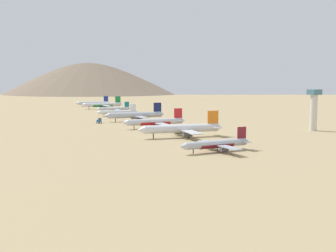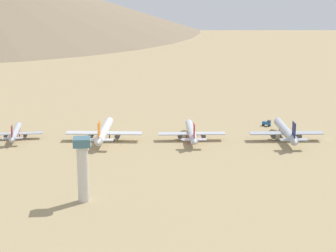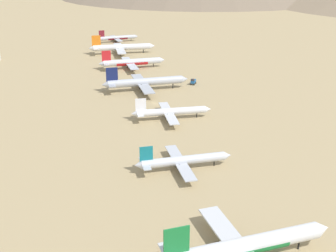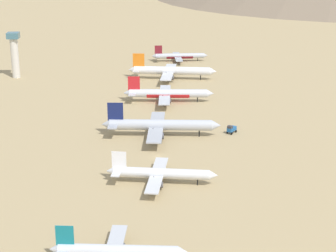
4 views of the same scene
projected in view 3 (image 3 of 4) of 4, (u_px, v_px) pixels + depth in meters
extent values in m
plane|color=tan|center=(154.00, 103.00, 240.90)|extent=(2239.42, 2239.42, 0.00)
cylinder|color=silver|center=(246.00, 245.00, 115.52)|extent=(44.40, 5.13, 4.68)
cone|color=silver|center=(322.00, 228.00, 122.57)|extent=(3.99, 4.63, 4.59)
cube|color=#197A38|center=(177.00, 242.00, 107.81)|extent=(6.78, 0.50, 8.62)
cube|color=silver|center=(239.00, 249.00, 115.28)|extent=(6.58, 41.95, 0.55)
cylinder|color=#4C4C54|center=(230.00, 238.00, 122.72)|extent=(5.20, 2.89, 2.83)
cylinder|color=black|center=(299.00, 242.00, 121.48)|extent=(0.54, 0.54, 4.71)
cylinder|color=black|center=(229.00, 249.00, 118.49)|extent=(0.54, 0.54, 4.71)
cylinder|color=#197A38|center=(245.00, 246.00, 115.65)|extent=(24.44, 4.94, 4.69)
cylinder|color=silver|center=(183.00, 160.00, 166.03)|extent=(32.94, 6.44, 3.46)
cone|color=silver|center=(227.00, 155.00, 169.95)|extent=(3.21, 3.64, 3.39)
cone|color=silver|center=(138.00, 165.00, 162.16)|extent=(2.82, 3.33, 3.11)
cube|color=#14727F|center=(146.00, 154.00, 161.38)|extent=(5.01, 0.77, 6.37)
cube|color=#B6BBC5|center=(145.00, 164.00, 162.63)|extent=(3.90, 11.14, 0.33)
cube|color=#B6BBC5|center=(180.00, 162.00, 165.96)|extent=(7.36, 31.22, 0.41)
cylinder|color=#4C4C54|center=(178.00, 159.00, 171.51)|extent=(4.00, 2.43, 2.09)
cylinder|color=#4C4C54|center=(186.00, 171.00, 161.65)|extent=(4.00, 2.43, 2.09)
cylinder|color=black|center=(214.00, 162.00, 169.53)|extent=(0.40, 0.40, 3.48)
cylinder|color=black|center=(176.00, 163.00, 168.44)|extent=(0.40, 0.40, 3.48)
cylinder|color=black|center=(179.00, 169.00, 164.17)|extent=(0.40, 0.40, 3.48)
cylinder|color=silver|center=(171.00, 111.00, 216.49)|extent=(34.78, 8.72, 3.65)
cone|color=silver|center=(208.00, 109.00, 219.65)|extent=(3.57, 4.00, 3.58)
cone|color=silver|center=(134.00, 114.00, 213.35)|extent=(3.15, 3.65, 3.29)
cube|color=white|center=(141.00, 105.00, 212.35)|extent=(5.28, 1.11, 6.73)
cube|color=silver|center=(140.00, 113.00, 213.70)|extent=(4.75, 11.87, 0.35)
cube|color=silver|center=(168.00, 113.00, 216.48)|extent=(9.58, 33.05, 0.43)
cylinder|color=#4C4C54|center=(168.00, 111.00, 222.37)|extent=(4.32, 2.78, 2.21)
cylinder|color=#4C4C54|center=(172.00, 119.00, 211.82)|extent=(4.32, 2.78, 2.21)
cylinder|color=black|center=(197.00, 114.00, 219.51)|extent=(0.42, 0.42, 3.67)
cylinder|color=black|center=(166.00, 114.00, 219.18)|extent=(0.42, 0.42, 3.67)
cylinder|color=black|center=(167.00, 118.00, 214.61)|extent=(0.42, 0.42, 3.67)
cylinder|color=#B2B7C1|center=(145.00, 82.00, 261.74)|extent=(45.57, 8.16, 4.79)
cone|color=#B2B7C1|center=(185.00, 79.00, 267.52)|extent=(4.37, 4.98, 4.69)
cone|color=#B2B7C1|center=(105.00, 85.00, 256.01)|extent=(3.84, 4.56, 4.31)
cube|color=#141E51|center=(112.00, 75.00, 255.00)|extent=(6.94, 0.96, 8.82)
cube|color=#A4A8B2|center=(111.00, 84.00, 256.72)|extent=(5.15, 15.37, 0.45)
cube|color=#A4A8B2|center=(142.00, 83.00, 261.60)|extent=(9.48, 43.17, 0.57)
cylinder|color=#4C4C54|center=(142.00, 83.00, 269.27)|extent=(5.49, 3.28, 2.90)
cylinder|color=#4C4C54|center=(147.00, 90.00, 255.69)|extent=(5.49, 3.28, 2.90)
cylinder|color=black|center=(173.00, 84.00, 266.84)|extent=(0.55, 0.55, 4.81)
cylinder|color=black|center=(139.00, 85.00, 265.01)|extent=(0.55, 0.55, 4.81)
cylinder|color=black|center=(141.00, 88.00, 259.12)|extent=(0.55, 0.55, 4.81)
cylinder|color=silver|center=(132.00, 62.00, 311.76)|extent=(41.46, 6.83, 4.36)
cone|color=silver|center=(162.00, 60.00, 317.33)|extent=(3.92, 4.48, 4.27)
cone|color=silver|center=(101.00, 64.00, 306.26)|extent=(3.44, 4.11, 3.92)
cube|color=red|center=(106.00, 56.00, 305.39)|extent=(6.32, 0.78, 8.03)
cube|color=#B6BBC5|center=(106.00, 63.00, 306.95)|extent=(4.49, 13.95, 0.41)
cube|color=#B6BBC5|center=(130.00, 63.00, 311.62)|extent=(8.06, 39.26, 0.52)
cylinder|color=#4C4C54|center=(129.00, 63.00, 318.59)|extent=(4.97, 2.92, 2.64)
cylinder|color=#4C4C54|center=(133.00, 67.00, 306.27)|extent=(4.97, 2.92, 2.64)
cylinder|color=black|center=(153.00, 64.00, 316.62)|extent=(0.50, 0.50, 4.38)
cylinder|color=black|center=(127.00, 65.00, 314.69)|extent=(0.50, 0.50, 4.38)
cylinder|color=black|center=(129.00, 67.00, 309.35)|extent=(0.50, 0.50, 4.38)
cylinder|color=red|center=(132.00, 62.00, 311.89)|extent=(22.92, 5.72, 4.37)
cylinder|color=silver|center=(122.00, 47.00, 357.39)|extent=(46.87, 11.11, 4.92)
cone|color=silver|center=(152.00, 46.00, 361.98)|extent=(4.75, 5.33, 4.82)
cone|color=silver|center=(91.00, 48.00, 352.85)|extent=(4.19, 4.88, 4.43)
cube|color=orange|center=(96.00, 41.00, 351.56)|extent=(7.12, 1.40, 9.07)
cube|color=silver|center=(96.00, 48.00, 353.37)|extent=(6.19, 15.96, 0.47)
cube|color=silver|center=(120.00, 48.00, 357.36)|extent=(12.31, 44.51, 0.58)
cylinder|color=#4C4C54|center=(120.00, 49.00, 365.29)|extent=(5.79, 3.68, 2.98)
cylinder|color=#4C4C54|center=(122.00, 52.00, 351.12)|extent=(5.79, 3.68, 2.98)
cylinder|color=black|center=(143.00, 50.00, 361.69)|extent=(0.57, 0.57, 4.95)
cylinder|color=black|center=(118.00, 50.00, 360.97)|extent=(0.57, 0.57, 4.95)
cylinder|color=black|center=(118.00, 52.00, 354.83)|extent=(0.57, 0.57, 4.95)
cylinder|color=#B2B7C1|center=(118.00, 38.00, 406.21)|extent=(33.88, 4.35, 3.57)
cone|color=#B2B7C1|center=(137.00, 36.00, 412.13)|extent=(3.09, 3.57, 3.50)
cone|color=#B2B7C1|center=(98.00, 39.00, 400.36)|extent=(2.70, 3.27, 3.21)
cube|color=maroon|center=(102.00, 34.00, 399.90)|extent=(5.17, 0.45, 6.57)
cube|color=#A4A8B2|center=(101.00, 38.00, 401.13)|extent=(3.26, 11.34, 0.34)
cube|color=#A4A8B2|center=(116.00, 38.00, 405.99)|extent=(5.43, 32.03, 0.42)
cylinder|color=#4C4C54|center=(116.00, 39.00, 411.62)|extent=(3.99, 2.25, 2.16)
cylinder|color=#4C4C54|center=(118.00, 41.00, 401.80)|extent=(3.99, 2.25, 2.16)
cylinder|color=black|center=(131.00, 39.00, 411.14)|extent=(0.41, 0.41, 3.59)
cylinder|color=black|center=(115.00, 40.00, 408.38)|extent=(0.41, 0.41, 3.59)
cylinder|color=black|center=(116.00, 41.00, 404.12)|extent=(0.41, 0.41, 3.59)
cylinder|color=maroon|center=(118.00, 38.00, 406.31)|extent=(18.67, 4.00, 3.58)
cube|color=#1E5999|center=(193.00, 81.00, 275.10)|extent=(4.97, 5.54, 1.70)
cube|color=#333338|center=(193.00, 80.00, 273.09)|extent=(2.74, 2.68, 1.10)
cylinder|color=black|center=(194.00, 84.00, 273.54)|extent=(0.94, 1.09, 1.10)
cylinder|color=black|center=(191.00, 84.00, 274.21)|extent=(0.94, 1.09, 1.10)
cylinder|color=black|center=(196.00, 83.00, 277.03)|extent=(0.94, 1.09, 1.10)
cylinder|color=black|center=(192.00, 82.00, 277.70)|extent=(0.94, 1.09, 1.10)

